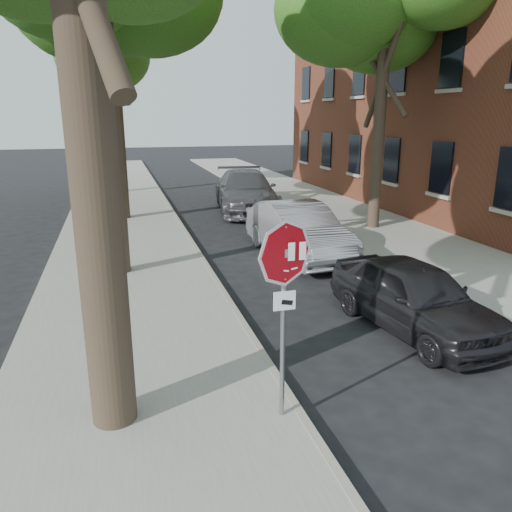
{
  "coord_description": "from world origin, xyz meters",
  "views": [
    {
      "loc": [
        -2.56,
        -5.42,
        3.89
      ],
      "look_at": [
        -0.81,
        0.86,
        2.05
      ],
      "focal_mm": 35.0,
      "sensor_mm": 36.0,
      "label": 1
    }
  ],
  "objects_px": {
    "tree_right": "(385,6)",
    "car_c": "(246,191)",
    "stop_sign": "(284,283)",
    "apartment_building": "(508,24)",
    "car_b": "(298,230)",
    "car_a": "(414,296)",
    "tree_far": "(103,42)"
  },
  "relations": [
    {
      "from": "tree_right",
      "to": "car_b",
      "type": "xyz_separation_m",
      "value": [
        -3.71,
        -2.63,
        -6.45
      ]
    },
    {
      "from": "apartment_building",
      "to": "stop_sign",
      "type": "height_order",
      "value": "apartment_building"
    },
    {
      "from": "tree_far",
      "to": "car_c",
      "type": "relative_size",
      "value": 1.63
    },
    {
      "from": "stop_sign",
      "to": "apartment_building",
      "type": "bearing_deg",
      "value": 43.65
    },
    {
      "from": "tree_far",
      "to": "car_a",
      "type": "distance_m",
      "value": 20.75
    },
    {
      "from": "stop_sign",
      "to": "tree_far",
      "type": "xyz_separation_m",
      "value": [
        -2.02,
        21.14,
        5.26
      ]
    },
    {
      "from": "car_c",
      "to": "stop_sign",
      "type": "bearing_deg",
      "value": -95.0
    },
    {
      "from": "stop_sign",
      "to": "tree_right",
      "type": "bearing_deg",
      "value": 56.62
    },
    {
      "from": "tree_far",
      "to": "tree_right",
      "type": "height_order",
      "value": "same"
    },
    {
      "from": "apartment_building",
      "to": "car_c",
      "type": "relative_size",
      "value": 3.52
    },
    {
      "from": "tree_far",
      "to": "tree_right",
      "type": "bearing_deg",
      "value": -51.66
    },
    {
      "from": "tree_far",
      "to": "car_a",
      "type": "xyz_separation_m",
      "value": [
        5.32,
        -18.96,
        -6.55
      ]
    },
    {
      "from": "stop_sign",
      "to": "tree_far",
      "type": "bearing_deg",
      "value": 95.46
    },
    {
      "from": "car_a",
      "to": "car_c",
      "type": "height_order",
      "value": "car_c"
    },
    {
      "from": "apartment_building",
      "to": "car_b",
      "type": "bearing_deg",
      "value": -150.93
    },
    {
      "from": "tree_right",
      "to": "car_c",
      "type": "relative_size",
      "value": 1.63
    },
    {
      "from": "apartment_building",
      "to": "tree_right",
      "type": "height_order",
      "value": "apartment_building"
    },
    {
      "from": "apartment_building",
      "to": "tree_far",
      "type": "xyz_separation_m",
      "value": [
        -16.72,
        7.11,
        -0.44
      ]
    },
    {
      "from": "apartment_building",
      "to": "car_b",
      "type": "xyz_separation_m",
      "value": [
        -11.73,
        -6.52,
        -6.89
      ]
    },
    {
      "from": "apartment_building",
      "to": "tree_right",
      "type": "xyz_separation_m",
      "value": [
        -8.02,
        -3.89,
        -0.44
      ]
    },
    {
      "from": "apartment_building",
      "to": "tree_far",
      "type": "height_order",
      "value": "apartment_building"
    },
    {
      "from": "tree_far",
      "to": "car_c",
      "type": "xyz_separation_m",
      "value": [
        5.32,
        -6.42,
        -6.38
      ]
    },
    {
      "from": "car_b",
      "to": "car_c",
      "type": "bearing_deg",
      "value": 83.22
    },
    {
      "from": "car_b",
      "to": "tree_right",
      "type": "bearing_deg",
      "value": 31.19
    },
    {
      "from": "apartment_building",
      "to": "tree_right",
      "type": "bearing_deg",
      "value": -154.13
    },
    {
      "from": "tree_right",
      "to": "car_b",
      "type": "relative_size",
      "value": 2.02
    },
    {
      "from": "tree_right",
      "to": "car_a",
      "type": "bearing_deg",
      "value": -113.0
    },
    {
      "from": "stop_sign",
      "to": "car_b",
      "type": "height_order",
      "value": "stop_sign"
    },
    {
      "from": "stop_sign",
      "to": "car_a",
      "type": "bearing_deg",
      "value": 33.42
    },
    {
      "from": "tree_far",
      "to": "car_a",
      "type": "bearing_deg",
      "value": -74.32
    },
    {
      "from": "tree_right",
      "to": "car_a",
      "type": "height_order",
      "value": "tree_right"
    },
    {
      "from": "tree_right",
      "to": "car_c",
      "type": "height_order",
      "value": "tree_right"
    }
  ]
}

